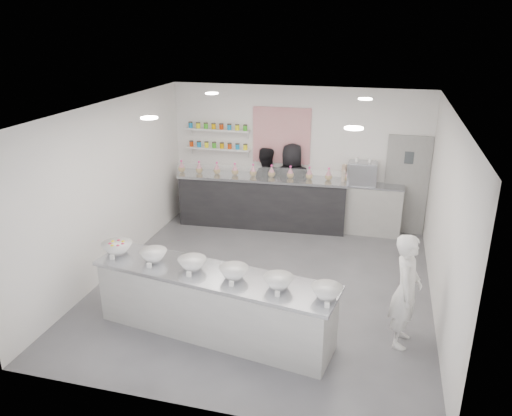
{
  "coord_description": "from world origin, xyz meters",
  "views": [
    {
      "loc": [
        1.79,
        -7.3,
        4.23
      ],
      "look_at": [
        -0.23,
        0.4,
        1.25
      ],
      "focal_mm": 35.0,
      "sensor_mm": 36.0,
      "label": 1
    }
  ],
  "objects_px": {
    "espresso_ledge": "(367,209)",
    "espresso_machine": "(362,174)",
    "woman_prep": "(406,291)",
    "staff_right": "(292,185)",
    "staff_left": "(264,185)",
    "prep_counter": "(214,304)",
    "back_bar": "(262,201)"
  },
  "relations": [
    {
      "from": "staff_left",
      "to": "staff_right",
      "type": "xyz_separation_m",
      "value": [
        0.61,
        0.0,
        0.06
      ]
    },
    {
      "from": "woman_prep",
      "to": "staff_left",
      "type": "bearing_deg",
      "value": 43.82
    },
    {
      "from": "espresso_ledge",
      "to": "staff_left",
      "type": "height_order",
      "value": "staff_left"
    },
    {
      "from": "back_bar",
      "to": "espresso_machine",
      "type": "xyz_separation_m",
      "value": [
        2.08,
        0.18,
        0.74
      ]
    },
    {
      "from": "espresso_machine",
      "to": "woman_prep",
      "type": "distance_m",
      "value": 3.97
    },
    {
      "from": "espresso_machine",
      "to": "staff_left",
      "type": "distance_m",
      "value": 2.14
    },
    {
      "from": "back_bar",
      "to": "prep_counter",
      "type": "bearing_deg",
      "value": -89.43
    },
    {
      "from": "back_bar",
      "to": "woman_prep",
      "type": "relative_size",
      "value": 2.21
    },
    {
      "from": "prep_counter",
      "to": "espresso_machine",
      "type": "height_order",
      "value": "espresso_machine"
    },
    {
      "from": "espresso_ledge",
      "to": "espresso_machine",
      "type": "height_order",
      "value": "espresso_machine"
    },
    {
      "from": "back_bar",
      "to": "woman_prep",
      "type": "height_order",
      "value": "woman_prep"
    },
    {
      "from": "staff_right",
      "to": "espresso_ledge",
      "type": "bearing_deg",
      "value": 168.01
    },
    {
      "from": "prep_counter",
      "to": "staff_right",
      "type": "distance_m",
      "value": 4.4
    },
    {
      "from": "back_bar",
      "to": "woman_prep",
      "type": "xyz_separation_m",
      "value": [
        2.92,
        -3.67,
        0.26
      ]
    },
    {
      "from": "staff_right",
      "to": "staff_left",
      "type": "bearing_deg",
      "value": -9.53
    },
    {
      "from": "woman_prep",
      "to": "espresso_ledge",
      "type": "bearing_deg",
      "value": 17.27
    },
    {
      "from": "woman_prep",
      "to": "staff_left",
      "type": "xyz_separation_m",
      "value": [
        -2.93,
        3.92,
        0.03
      ]
    },
    {
      "from": "prep_counter",
      "to": "staff_right",
      "type": "xyz_separation_m",
      "value": [
        0.27,
        4.37,
        0.43
      ]
    },
    {
      "from": "espresso_ledge",
      "to": "espresso_machine",
      "type": "xyz_separation_m",
      "value": [
        -0.15,
        0.0,
        0.76
      ]
    },
    {
      "from": "back_bar",
      "to": "staff_left",
      "type": "bearing_deg",
      "value": 89.57
    },
    {
      "from": "staff_left",
      "to": "prep_counter",
      "type": "bearing_deg",
      "value": 81.9
    },
    {
      "from": "prep_counter",
      "to": "back_bar",
      "type": "height_order",
      "value": "back_bar"
    },
    {
      "from": "back_bar",
      "to": "espresso_ledge",
      "type": "relative_size",
      "value": 2.51
    },
    {
      "from": "staff_left",
      "to": "staff_right",
      "type": "bearing_deg",
      "value": 167.52
    },
    {
      "from": "espresso_ledge",
      "to": "espresso_machine",
      "type": "relative_size",
      "value": 2.44
    },
    {
      "from": "staff_left",
      "to": "staff_right",
      "type": "distance_m",
      "value": 0.61
    },
    {
      "from": "espresso_ledge",
      "to": "woman_prep",
      "type": "relative_size",
      "value": 0.88
    },
    {
      "from": "prep_counter",
      "to": "woman_prep",
      "type": "relative_size",
      "value": 2.15
    },
    {
      "from": "prep_counter",
      "to": "staff_right",
      "type": "bearing_deg",
      "value": 95.5
    },
    {
      "from": "espresso_machine",
      "to": "staff_right",
      "type": "distance_m",
      "value": 1.53
    },
    {
      "from": "prep_counter",
      "to": "staff_right",
      "type": "relative_size",
      "value": 1.94
    },
    {
      "from": "prep_counter",
      "to": "espresso_machine",
      "type": "relative_size",
      "value": 5.97
    }
  ]
}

